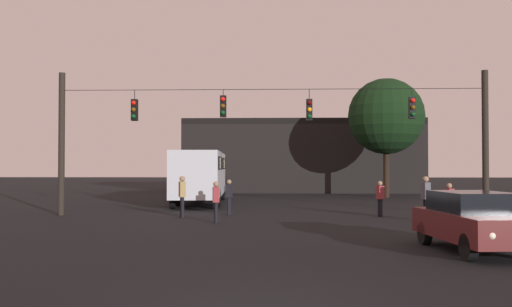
# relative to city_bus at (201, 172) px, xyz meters

# --- Properties ---
(ground_plane) EXTENTS (168.00, 168.00, 0.00)m
(ground_plane) POSITION_rel_city_bus_xyz_m (4.21, -0.30, -1.87)
(ground_plane) COLOR black
(ground_plane) RESTS_ON ground
(overhead_signal_span) EXTENTS (18.96, 0.44, 6.37)m
(overhead_signal_span) POSITION_rel_city_bus_xyz_m (4.19, -8.42, 1.79)
(overhead_signal_span) COLOR black
(overhead_signal_span) RESTS_ON ground
(city_bus) EXTENTS (3.12, 11.12, 3.00)m
(city_bus) POSITION_rel_city_bus_xyz_m (0.00, 0.00, 0.00)
(city_bus) COLOR #B7BCC6
(city_bus) RESTS_ON ground
(car_near_right) EXTENTS (2.22, 4.46, 1.52)m
(car_near_right) POSITION_rel_city_bus_xyz_m (9.53, -18.82, -1.07)
(car_near_right) COLOR #511919
(car_near_right) RESTS_ON ground
(pedestrian_crossing_left) EXTENTS (0.30, 0.40, 1.60)m
(pedestrian_crossing_left) POSITION_rel_city_bus_xyz_m (2.14, -11.56, -0.97)
(pedestrian_crossing_left) COLOR black
(pedestrian_crossing_left) RESTS_ON ground
(pedestrian_crossing_center) EXTENTS (0.35, 0.42, 1.77)m
(pedestrian_crossing_center) POSITION_rel_city_bus_xyz_m (0.45, -9.34, -0.86)
(pedestrian_crossing_center) COLOR black
(pedestrian_crossing_center) RESTS_ON ground
(pedestrian_crossing_right) EXTENTS (0.30, 0.40, 1.59)m
(pedestrian_crossing_right) POSITION_rel_city_bus_xyz_m (2.35, -8.04, -0.97)
(pedestrian_crossing_right) COLOR black
(pedestrian_crossing_right) RESTS_ON ground
(pedestrian_near_bus) EXTENTS (0.31, 0.40, 1.79)m
(pedestrian_near_bus) POSITION_rel_city_bus_xyz_m (10.35, -10.87, -0.84)
(pedestrian_near_bus) COLOR black
(pedestrian_near_bus) RESTS_ON ground
(pedestrian_trailing) EXTENTS (0.33, 0.41, 1.55)m
(pedestrian_trailing) POSITION_rel_city_bus_xyz_m (8.96, -8.63, -1.00)
(pedestrian_trailing) COLOR black
(pedestrian_trailing) RESTS_ON ground
(pedestrian_far_side) EXTENTS (0.33, 0.41, 1.53)m
(pedestrian_far_side) POSITION_rel_city_bus_xyz_m (11.12, -11.36, -1.01)
(pedestrian_far_side) COLOR black
(pedestrian_far_side) RESTS_ON ground
(corner_building) EXTENTS (19.92, 10.93, 6.13)m
(corner_building) POSITION_rel_city_bus_xyz_m (6.64, 18.29, 1.20)
(corner_building) COLOR black
(corner_building) RESTS_ON ground
(tree_left_silhouette) EXTENTS (5.36, 5.36, 8.41)m
(tree_left_silhouette) POSITION_rel_city_bus_xyz_m (12.19, 7.11, 3.84)
(tree_left_silhouette) COLOR black
(tree_left_silhouette) RESTS_ON ground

